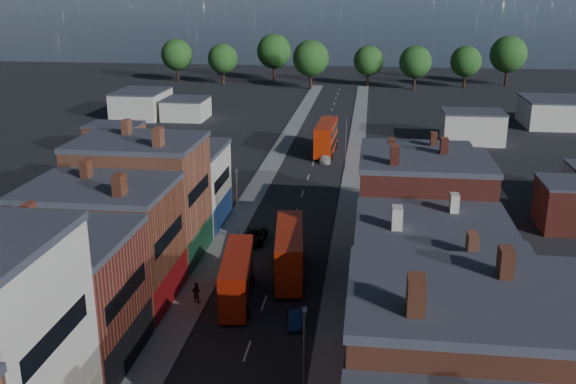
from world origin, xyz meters
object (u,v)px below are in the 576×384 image
(bus_0, at_px, (237,276))
(car_3, at_px, (325,158))
(car_1, at_px, (296,318))
(bus_1, at_px, (289,251))
(bus_2, at_px, (326,137))
(car_2, at_px, (255,236))
(ped_1, at_px, (196,292))
(ped_3, at_px, (346,365))

(bus_0, distance_m, car_3, 49.03)
(bus_0, xyz_separation_m, car_1, (5.64, -3.60, -1.77))
(bus_1, height_order, car_1, bus_1)
(bus_2, xyz_separation_m, car_1, (1.70, -58.24, -2.26))
(car_2, distance_m, car_3, 35.31)
(ped_1, relative_size, ped_3, 1.22)
(car_2, distance_m, ped_3, 26.74)
(bus_1, bearing_deg, car_1, -86.10)
(bus_1, xyz_separation_m, bus_2, (0.00, 48.95, 0.25))
(car_2, height_order, car_3, car_2)
(bus_1, height_order, ped_1, bus_1)
(car_1, bearing_deg, bus_0, 142.35)
(bus_0, distance_m, bus_2, 54.78)
(ped_3, bearing_deg, ped_1, 33.90)
(bus_0, relative_size, car_2, 2.11)
(ped_3, bearing_deg, bus_0, 22.81)
(car_3, distance_m, ped_3, 59.57)
(car_3, bearing_deg, car_2, -99.34)
(bus_2, bearing_deg, bus_1, -87.92)
(bus_0, distance_m, ped_1, 3.81)
(bus_0, relative_size, bus_2, 0.84)
(bus_2, height_order, car_2, bus_2)
(bus_0, height_order, bus_2, bus_2)
(bus_0, relative_size, car_3, 2.40)
(bus_0, xyz_separation_m, ped_1, (-3.45, -0.99, -1.29))
(bus_0, bearing_deg, bus_2, 79.09)
(bus_2, bearing_deg, car_1, -86.25)
(bus_1, relative_size, car_1, 3.27)
(car_1, relative_size, ped_3, 2.26)
(car_2, bearing_deg, car_3, 83.18)
(bus_1, distance_m, bus_2, 48.96)
(car_1, distance_m, car_3, 52.43)
(car_2, relative_size, ped_1, 2.61)
(bus_1, relative_size, car_3, 2.65)
(car_1, bearing_deg, bus_1, 95.31)
(bus_2, distance_m, car_1, 58.31)
(bus_0, bearing_deg, bus_1, 48.51)
(bus_1, distance_m, ped_3, 17.37)
(bus_2, height_order, ped_3, bus_2)
(bus_0, height_order, car_1, bus_0)
(ped_1, bearing_deg, ped_3, 167.21)
(bus_2, height_order, car_1, bus_2)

